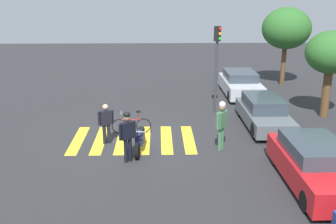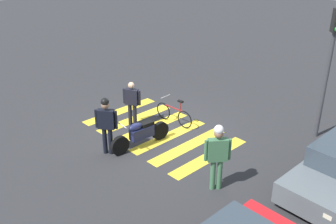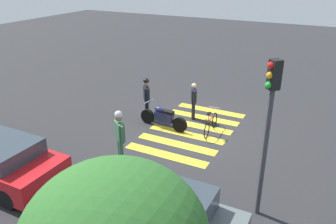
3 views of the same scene
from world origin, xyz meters
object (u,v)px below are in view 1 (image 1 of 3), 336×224
Objects in this scene: leaning_bicycle at (132,125)px; officer_on_foot at (127,133)px; car_silver_sedan at (240,84)px; car_red_convertible at (316,165)px; traffic_light_pole at (217,56)px; pedestrian_bystander at (222,121)px; officer_by_motorcycle at (106,122)px; car_grey_coupe at (264,112)px; police_motorcycle at (140,139)px.

leaning_bicycle is 0.89× the size of officer_on_foot.
car_red_convertible reaches higher than car_silver_sedan.
car_silver_sedan is 4.49m from traffic_light_pole.
officer_by_motorcycle is at bearing -99.27° from pedestrian_bystander.
officer_by_motorcycle is at bearing -117.51° from car_red_convertible.
pedestrian_bystander reaches higher than officer_on_foot.
leaning_bicycle is 0.40× the size of traffic_light_pole.
car_red_convertible is at bearing 62.49° from officer_by_motorcycle.
car_grey_coupe is at bearing 138.67° from pedestrian_bystander.
car_silver_sedan is at bearing 147.34° from officer_on_foot.
car_red_convertible is at bearing 72.63° from officer_on_foot.
traffic_light_pole is (-2.04, -1.88, 2.21)m from car_grey_coupe.
car_grey_coupe reaches higher than police_motorcycle.
officer_on_foot reaches higher than leaning_bicycle.
police_motorcycle is 0.51× the size of car_silver_sedan.
leaning_bicycle is 4.05m from pedestrian_bystander.
police_motorcycle is at bearing -117.15° from car_red_convertible.
police_motorcycle is 9.79m from car_silver_sedan.
officer_on_foot is 2.00m from officer_by_motorcycle.
traffic_light_pole is (-4.68, 0.44, 1.71)m from pedestrian_bystander.
car_red_convertible is 8.13m from traffic_light_pole.
leaning_bicycle is 0.38× the size of car_grey_coupe.
police_motorcycle is 1.30× the size of leaning_bicycle.
car_silver_sedan is 0.99× the size of car_grey_coupe.
car_red_convertible is at bearing 51.68° from leaning_bicycle.
officer_by_motorcycle is at bearing -118.96° from police_motorcycle.
officer_by_motorcycle reaches higher than car_red_convertible.
officer_on_foot is 3.61m from pedestrian_bystander.
car_grey_coupe is (-3.66, 5.78, -0.46)m from officer_on_foot.
car_grey_coupe is at bearing 122.31° from officer_on_foot.
pedestrian_bystander is 0.45× the size of traffic_light_pole.
traffic_light_pole is (-2.81, 3.95, 2.48)m from leaning_bicycle.
leaning_bicycle is 7.67m from car_red_convertible.
officer_on_foot is (2.89, 0.05, 0.73)m from leaning_bicycle.
car_red_convertible is (2.86, 5.58, 0.21)m from police_motorcycle.
traffic_light_pole is at bearing 145.59° from officer_on_foot.
police_motorcycle is 1.61m from officer_by_motorcycle.
officer_on_foot is 0.42× the size of car_red_convertible.
leaning_bicycle is 5.89m from car_grey_coupe.
pedestrian_bystander is (0.72, 4.43, 0.21)m from officer_by_motorcycle.
car_silver_sedan is at bearing 179.37° from car_grey_coupe.
car_grey_coupe is (-2.64, 2.32, -0.50)m from pedestrian_bystander.
pedestrian_bystander reaches higher than car_silver_sedan.
leaning_bicycle is at bearing -117.96° from pedestrian_bystander.
traffic_light_pole is at bearing -29.58° from car_silver_sedan.
car_grey_coupe reaches higher than leaning_bicycle.
car_grey_coupe is at bearing -178.15° from car_red_convertible.
officer_by_motorcycle is 0.38× the size of car_silver_sedan.
police_motorcycle is 0.50× the size of car_grey_coupe.
pedestrian_bystander is at bearing 90.42° from police_motorcycle.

